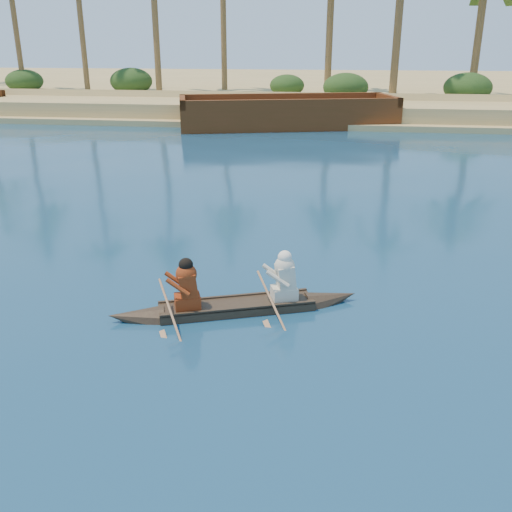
# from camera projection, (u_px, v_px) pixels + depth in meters

# --- Properties ---
(sandy_embankment) EXTENTS (150.00, 51.00, 1.50)m
(sandy_embankment) POSITION_uv_depth(u_px,v_px,m) (405.00, 91.00, 57.01)
(sandy_embankment) COLOR tan
(sandy_embankment) RESTS_ON ground
(palm_grove) EXTENTS (110.00, 14.00, 16.00)m
(palm_grove) POSITION_uv_depth(u_px,v_px,m) (429.00, 1.00, 43.37)
(palm_grove) COLOR #325A1F
(palm_grove) RESTS_ON ground
(shrub_cluster) EXTENTS (100.00, 6.00, 2.40)m
(shrub_cluster) POSITION_uv_depth(u_px,v_px,m) (425.00, 98.00, 42.53)
(shrub_cluster) COLOR #1A3212
(shrub_cluster) RESTS_ON ground
(canoe) EXTENTS (5.06, 2.43, 1.42)m
(canoe) POSITION_uv_depth(u_px,v_px,m) (237.00, 299.00, 11.58)
(canoe) COLOR #352C1D
(canoe) RESTS_ON ground
(barge_mid) EXTENTS (14.27, 7.99, 2.26)m
(barge_mid) POSITION_uv_depth(u_px,v_px,m) (287.00, 114.00, 36.37)
(barge_mid) COLOR #5B2A13
(barge_mid) RESTS_ON ground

